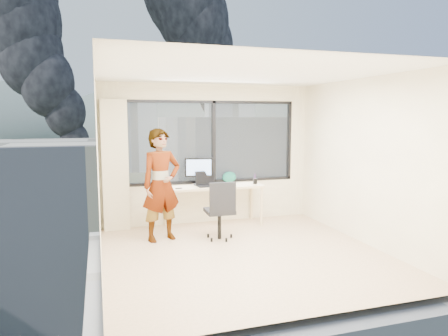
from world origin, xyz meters
name	(u,v)px	position (x,y,z in m)	size (l,w,h in m)	color
floor	(244,254)	(0.00, 0.00, 0.00)	(4.00, 4.00, 0.01)	#D3AE89
ceiling	(245,73)	(0.00, 0.00, 2.60)	(4.00, 4.00, 0.01)	white
wall_front	(316,189)	(0.00, -2.00, 1.30)	(4.00, 0.01, 2.60)	beige
wall_left	(98,171)	(-2.00, 0.00, 1.30)	(0.01, 4.00, 2.60)	beige
wall_right	(364,161)	(2.00, 0.00, 1.30)	(0.01, 4.00, 2.60)	beige
window_wall	(211,142)	(0.05, 2.00, 1.52)	(3.30, 0.16, 1.55)	black
curtain	(115,166)	(-1.72, 1.88, 1.15)	(0.45, 0.14, 2.30)	beige
desk	(213,205)	(0.00, 1.66, 0.38)	(1.80, 0.60, 0.75)	beige
chair	(219,209)	(-0.13, 0.82, 0.50)	(0.51, 0.51, 0.99)	black
person	(161,185)	(-1.04, 1.05, 0.91)	(0.66, 0.43, 1.81)	#2D2D33
monitor	(199,171)	(-0.24, 1.79, 1.00)	(0.51, 0.11, 0.51)	black
game_console	(206,182)	(-0.07, 1.92, 0.79)	(0.29, 0.24, 0.07)	white
laptop	(208,180)	(-0.13, 1.60, 0.87)	(0.37, 0.39, 0.24)	black
cellphone	(179,188)	(-0.67, 1.52, 0.76)	(0.11, 0.05, 0.01)	black
pen_cup	(255,181)	(0.80, 1.60, 0.80)	(0.08, 0.08, 0.10)	black
handbag	(229,177)	(0.38, 1.89, 0.85)	(0.27, 0.14, 0.21)	#0B4437
exterior_ground	(107,171)	(0.00, 120.00, -14.00)	(400.00, 400.00, 0.04)	#515B3D
near_bldg_a	(11,230)	(-9.00, 30.00, -7.00)	(16.00, 12.00, 14.00)	#F4E8CC
near_bldg_b	(229,188)	(12.00, 38.00, -6.00)	(14.00, 13.00, 16.00)	white
near_bldg_c	(422,223)	(30.00, 28.00, -9.00)	(12.00, 10.00, 10.00)	#F4E8CC
far_tower_b	(132,121)	(8.00, 120.00, 1.00)	(13.00, 13.00, 30.00)	silver
far_tower_c	(229,125)	(45.00, 140.00, -1.00)	(15.00, 15.00, 26.00)	silver
hill_b	(225,137)	(100.00, 320.00, -14.00)	(300.00, 220.00, 96.00)	slate
tree_b	(205,302)	(4.00, 18.00, -9.50)	(7.60, 7.60, 9.00)	#1A4E1C
tree_c	(299,205)	(22.00, 40.00, -9.00)	(8.40, 8.40, 10.00)	#1A4E1C
smoke_plume_a	(69,10)	(-10.00, 150.00, 39.00)	(40.00, 24.00, 90.00)	black
smoke_plume_b	(230,61)	(55.00, 170.00, 27.00)	(30.00, 18.00, 70.00)	black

